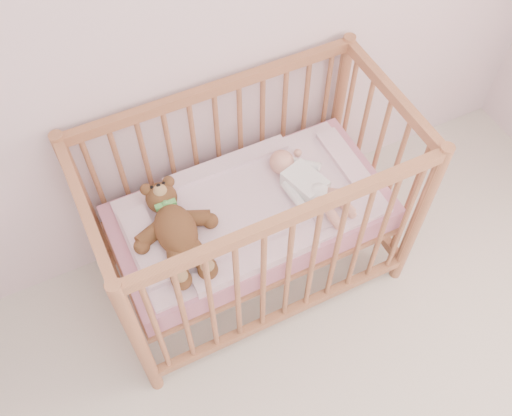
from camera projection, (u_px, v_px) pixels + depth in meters
wall_back at (152, 15)px, 2.00m from camera, size 4.00×0.02×2.70m
crib at (251, 215)px, 2.55m from camera, size 1.36×0.76×1.00m
mattress at (251, 217)px, 2.56m from camera, size 1.22×0.62×0.13m
blanket at (251, 207)px, 2.50m from camera, size 1.10×0.58×0.06m
baby at (305, 180)px, 2.49m from camera, size 0.37×0.55×0.12m
teddy_bear at (176, 230)px, 2.33m from camera, size 0.40×0.55×0.15m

